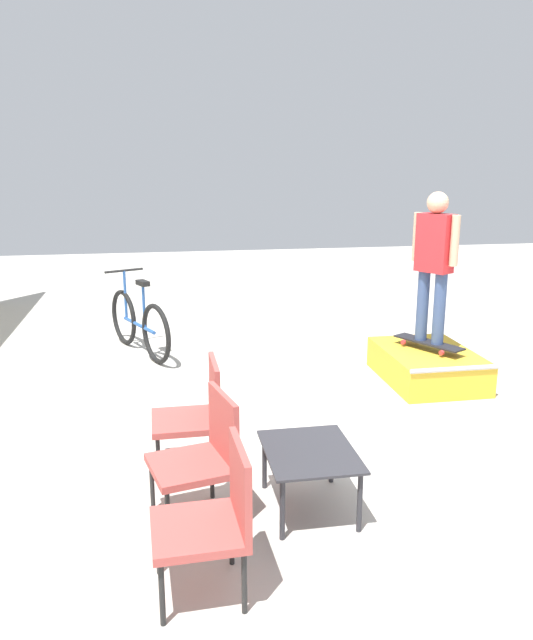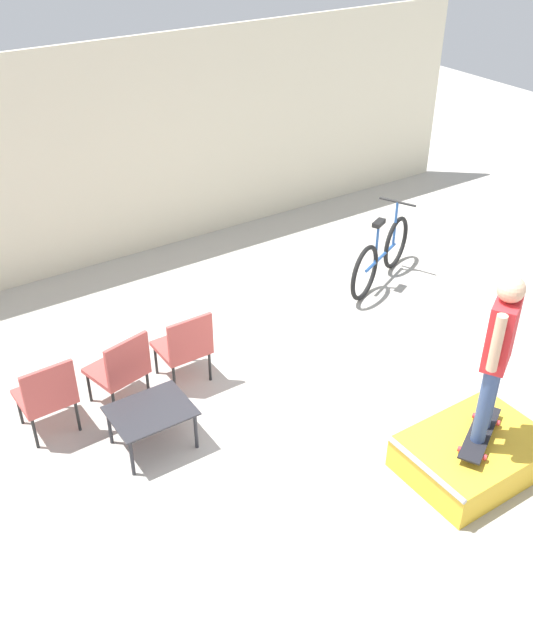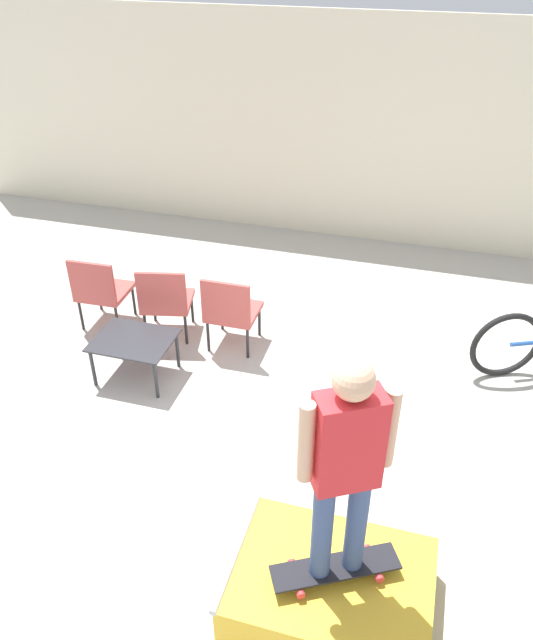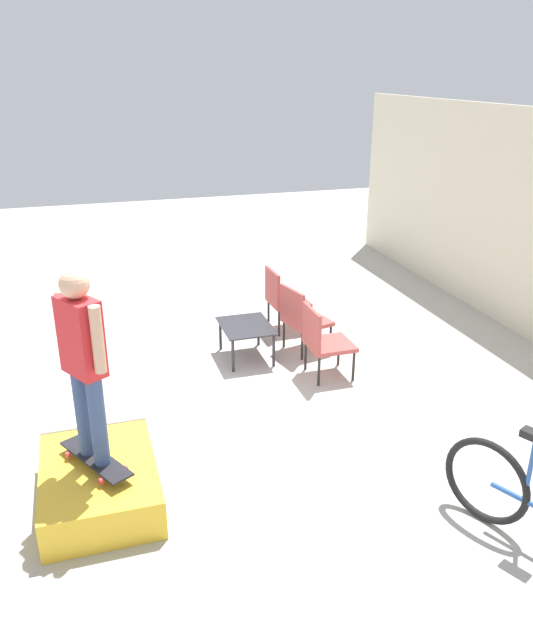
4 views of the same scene
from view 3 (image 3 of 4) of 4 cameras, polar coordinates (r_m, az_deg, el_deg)
ground_plane at (r=5.40m, az=-2.59°, el=-14.14°), size 24.00×24.00×0.00m
house_wall_back at (r=8.79m, az=7.74°, el=16.59°), size 12.00×0.06×3.00m
skate_ramp_box at (r=4.55m, az=5.84°, el=-23.33°), size 1.34×0.96×0.38m
skateboard_on_ramp at (r=4.33m, az=6.32°, el=-21.58°), size 0.83×0.58×0.07m
person_skater at (r=3.59m, az=7.27°, el=-12.54°), size 0.51×0.36×1.64m
coffee_table at (r=6.31m, az=-12.03°, el=-2.14°), size 0.78×0.62×0.45m
patio_chair_left at (r=7.13m, az=-14.95°, el=2.76°), size 0.54×0.54×0.89m
patio_chair_center at (r=6.79m, az=-9.22°, el=1.91°), size 0.62×0.62×0.89m
patio_chair_right at (r=6.54m, az=-3.30°, el=0.97°), size 0.52×0.52×0.89m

